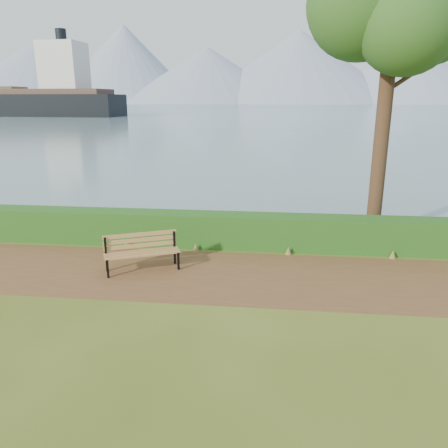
# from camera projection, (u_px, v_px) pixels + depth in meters

# --- Properties ---
(ground) EXTENTS (140.00, 140.00, 0.00)m
(ground) POSITION_uv_depth(u_px,v_px,m) (225.00, 280.00, 10.78)
(ground) COLOR #455117
(ground) RESTS_ON ground
(path) EXTENTS (40.00, 3.40, 0.01)m
(path) POSITION_uv_depth(u_px,v_px,m) (227.00, 275.00, 11.07)
(path) COLOR brown
(path) RESTS_ON ground
(hedge) EXTENTS (32.00, 0.85, 1.00)m
(hedge) POSITION_uv_depth(u_px,v_px,m) (235.00, 231.00, 13.13)
(hedge) COLOR #194513
(hedge) RESTS_ON ground
(water) EXTENTS (700.00, 510.00, 0.00)m
(water) POSITION_uv_depth(u_px,v_px,m) (274.00, 106.00, 258.98)
(water) COLOR #455E70
(water) RESTS_ON ground
(mountains) EXTENTS (585.00, 190.00, 70.00)m
(mountains) POSITION_uv_depth(u_px,v_px,m) (265.00, 71.00, 391.73)
(mountains) COLOR #7B8BA5
(mountains) RESTS_ON ground
(bench) EXTENTS (1.97, 1.29, 0.96)m
(bench) POSITION_uv_depth(u_px,v_px,m) (142.00, 249.00, 11.34)
(bench) COLOR black
(bench) RESTS_ON ground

